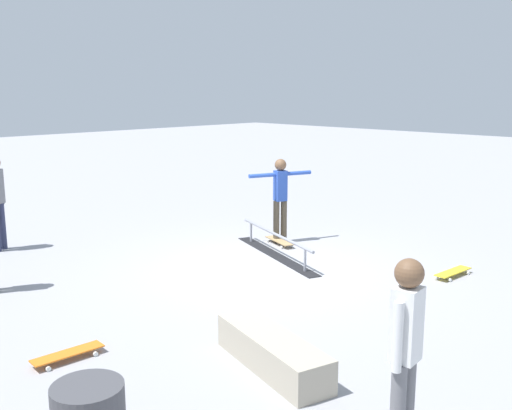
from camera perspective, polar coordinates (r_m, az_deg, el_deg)
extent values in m
plane|color=#9E9EA3|center=(9.89, 0.80, -6.24)|extent=(60.00, 60.00, 0.00)
cube|color=black|center=(10.70, 1.89, -4.86)|extent=(2.71, 1.18, 0.01)
cylinder|color=gray|center=(9.75, 4.74, -5.31)|extent=(0.04, 0.04, 0.40)
cylinder|color=gray|center=(11.56, -0.48, -2.64)|extent=(0.04, 0.04, 0.40)
cylinder|color=gray|center=(10.59, 1.91, -2.83)|extent=(2.50, 0.95, 0.05)
cube|color=#B2A893|center=(6.54, 1.60, -13.96)|extent=(1.73, 0.88, 0.37)
cylinder|color=brown|center=(11.56, 2.69, -1.56)|extent=(0.15, 0.15, 0.83)
cylinder|color=brown|center=(11.48, 1.97, -1.64)|extent=(0.15, 0.15, 0.83)
cube|color=#2D51B7|center=(11.38, 2.36, 1.87)|extent=(0.25, 0.27, 0.59)
sphere|color=brown|center=(11.33, 2.37, 3.89)|extent=(0.22, 0.22, 0.22)
cylinder|color=#2D51B7|center=(11.53, 4.06, 3.09)|extent=(0.26, 0.54, 0.08)
cylinder|color=#2D51B7|center=(11.18, 0.62, 2.86)|extent=(0.26, 0.54, 0.08)
cube|color=tan|center=(11.41, 2.27, -3.44)|extent=(0.82, 0.44, 0.02)
cylinder|color=white|center=(11.26, 3.46, -3.94)|extent=(0.06, 0.05, 0.05)
cylinder|color=white|center=(11.15, 2.44, -4.09)|extent=(0.06, 0.05, 0.05)
cylinder|color=white|center=(11.71, 2.10, -3.33)|extent=(0.06, 0.05, 0.05)
cylinder|color=white|center=(11.60, 1.11, -3.46)|extent=(0.06, 0.05, 0.05)
cylinder|color=#2D3351|center=(11.99, -23.24, -1.86)|extent=(0.18, 0.18, 0.89)
cylinder|color=slate|center=(11.92, -23.31, 1.50)|extent=(0.11, 0.11, 0.59)
cylinder|color=slate|center=(5.24, 14.30, -18.15)|extent=(0.14, 0.14, 0.85)
cube|color=white|center=(4.86, 14.29, -11.06)|extent=(0.22, 0.24, 0.60)
sphere|color=brown|center=(4.72, 14.54, -6.37)|extent=(0.23, 0.23, 0.23)
cylinder|color=white|center=(4.75, 13.48, -12.25)|extent=(0.09, 0.09, 0.57)
cylinder|color=white|center=(5.01, 14.99, -11.09)|extent=(0.09, 0.09, 0.57)
cube|color=yellow|center=(10.03, 18.43, -6.10)|extent=(0.25, 0.81, 0.02)
cylinder|color=white|center=(9.77, 18.18, -6.88)|extent=(0.03, 0.06, 0.05)
cylinder|color=white|center=(9.88, 17.03, -6.60)|extent=(0.03, 0.06, 0.05)
cylinder|color=white|center=(10.22, 19.75, -6.18)|extent=(0.03, 0.06, 0.05)
cylinder|color=white|center=(10.33, 18.63, -5.93)|extent=(0.03, 0.06, 0.05)
cube|color=orange|center=(7.07, -17.66, -13.44)|extent=(0.25, 0.81, 0.02)
cylinder|color=white|center=(6.90, -19.35, -14.66)|extent=(0.03, 0.06, 0.05)
cylinder|color=white|center=(7.10, -20.09, -13.97)|extent=(0.03, 0.06, 0.05)
cylinder|color=white|center=(7.10, -15.19, -13.66)|extent=(0.03, 0.06, 0.05)
cylinder|color=white|center=(7.29, -16.02, -13.03)|extent=(0.03, 0.06, 0.05)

